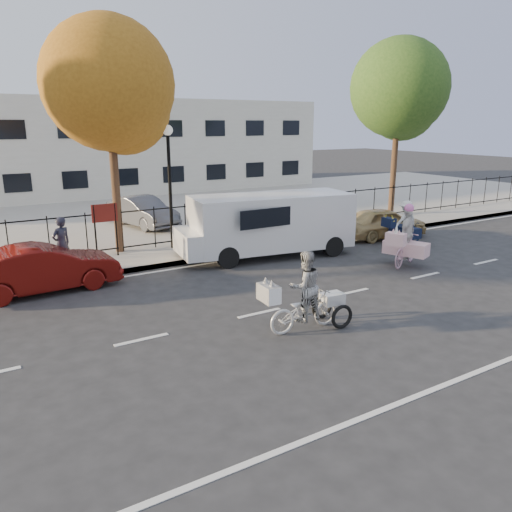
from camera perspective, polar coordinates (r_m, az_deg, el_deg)
ground at (r=12.38m, az=0.39°, el=-6.55°), size 120.00×120.00×0.00m
road_markings at (r=12.38m, az=0.39°, el=-6.53°), size 60.00×9.52×0.01m
curb at (r=16.64m, az=-8.80°, el=-0.78°), size 60.00×0.10×0.15m
sidewalk at (r=17.58m, az=-10.13°, el=0.02°), size 60.00×2.20×0.15m
parking_lot at (r=25.91m, az=-17.40°, el=4.36°), size 60.00×15.60×0.15m
iron_fence at (r=18.40m, az=-11.51°, el=3.26°), size 58.00×0.06×1.50m
building at (r=35.35m, az=-21.92°, el=11.43°), size 34.00×10.00×6.00m
lamppost at (r=17.90m, az=-9.90°, el=10.18°), size 0.36×0.36×4.33m
street_sign at (r=17.40m, az=-16.87°, el=3.98°), size 0.85×0.06×1.80m
zebra_trike at (r=11.24m, az=5.59°, el=-5.02°), size 2.15×0.83×1.84m
unicorn_bike at (r=16.90m, az=16.76°, el=1.40°), size 2.07×1.51×2.05m
bull_bike at (r=19.90m, az=16.63°, el=3.16°), size 1.84×1.26×1.70m
white_van at (r=17.34m, az=1.49°, el=3.84°), size 6.35×2.90×2.16m
red_sedan at (r=14.92m, az=-23.11°, el=-1.33°), size 4.09×1.61×1.33m
gold_sedan at (r=20.91m, az=14.31°, el=3.71°), size 3.84×1.95×1.25m
pedestrian at (r=16.25m, az=-21.32°, el=1.30°), size 0.72×0.63×1.67m
lot_car_c at (r=22.38m, az=-12.85°, el=4.97°), size 2.24×4.14×1.30m
lot_car_d at (r=23.26m, az=-1.07°, el=5.68°), size 1.91×3.87×1.27m
tree_mid at (r=17.87m, az=-16.08°, el=17.66°), size 4.32×4.32×7.93m
tree_east at (r=25.66m, az=16.15°, el=17.46°), size 4.60×4.60×8.42m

